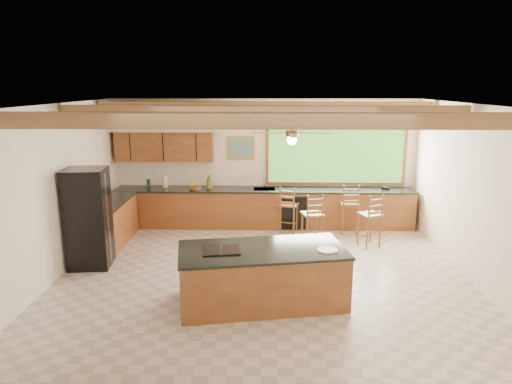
{
  "coord_description": "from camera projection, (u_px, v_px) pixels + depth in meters",
  "views": [
    {
      "loc": [
        0.06,
        -7.57,
        3.32
      ],
      "look_at": [
        -0.14,
        0.8,
        1.34
      ],
      "focal_mm": 32.0,
      "sensor_mm": 36.0,
      "label": 1
    }
  ],
  "objects": [
    {
      "name": "ground",
      "position": [
        263.0,
        275.0,
        8.13
      ],
      "size": [
        7.2,
        7.2,
        0.0
      ],
      "primitive_type": "plane",
      "color": "beige",
      "rests_on": "ground"
    },
    {
      "name": "room_shell",
      "position": [
        254.0,
        147.0,
        8.26
      ],
      "size": [
        7.27,
        6.54,
        3.02
      ],
      "color": "white",
      "rests_on": "ground"
    },
    {
      "name": "counter_run",
      "position": [
        229.0,
        212.0,
        10.49
      ],
      "size": [
        7.12,
        3.1,
        1.26
      ],
      "color": "brown",
      "rests_on": "ground"
    },
    {
      "name": "island",
      "position": [
        262.0,
        276.0,
        7.04
      ],
      "size": [
        2.7,
        1.61,
        0.9
      ],
      "rotation": [
        0.0,
        0.0,
        0.17
      ],
      "color": "brown",
      "rests_on": "ground"
    },
    {
      "name": "refrigerator",
      "position": [
        89.0,
        218.0,
        8.38
      ],
      "size": [
        0.79,
        0.77,
        1.85
      ],
      "rotation": [
        0.0,
        0.0,
        0.1
      ],
      "color": "black",
      "rests_on": "ground"
    },
    {
      "name": "bar_stool_a",
      "position": [
        312.0,
        215.0,
        9.45
      ],
      "size": [
        0.49,
        0.49,
        1.14
      ],
      "rotation": [
        0.0,
        0.0,
        0.23
      ],
      "color": "brown",
      "rests_on": "ground"
    },
    {
      "name": "bar_stool_b",
      "position": [
        289.0,
        206.0,
        10.29
      ],
      "size": [
        0.49,
        0.49,
        1.1
      ],
      "rotation": [
        0.0,
        0.0,
        -0.29
      ],
      "color": "brown",
      "rests_on": "ground"
    },
    {
      "name": "bar_stool_c",
      "position": [
        371.0,
        216.0,
        9.42
      ],
      "size": [
        0.54,
        0.54,
        1.14
      ],
      "rotation": [
        0.0,
        0.0,
        0.41
      ],
      "color": "brown",
      "rests_on": "ground"
    },
    {
      "name": "bar_stool_d",
      "position": [
        350.0,
        205.0,
        10.25
      ],
      "size": [
        0.42,
        0.42,
        1.16
      ],
      "rotation": [
        0.0,
        0.0,
        0.02
      ],
      "color": "brown",
      "rests_on": "ground"
    }
  ]
}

